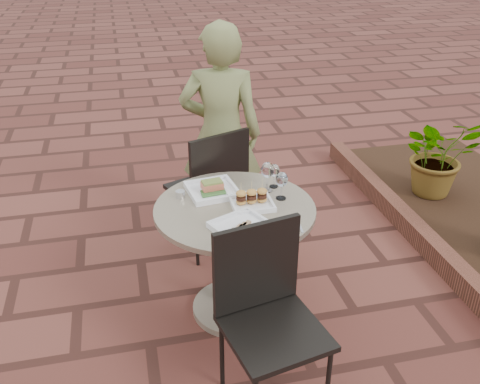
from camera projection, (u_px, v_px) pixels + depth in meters
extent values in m
plane|color=brown|center=(210.00, 289.00, 3.48)|extent=(60.00, 60.00, 0.00)
cylinder|color=gray|center=(235.00, 307.00, 3.30)|extent=(0.52, 0.52, 0.04)
cylinder|color=gray|center=(235.00, 263.00, 3.14)|extent=(0.08, 0.08, 0.70)
cylinder|color=gray|center=(235.00, 209.00, 2.97)|extent=(0.90, 0.90, 0.03)
cube|color=black|center=(205.00, 190.00, 3.74)|extent=(0.57, 0.57, 0.03)
cube|color=black|center=(220.00, 168.00, 3.48)|extent=(0.42, 0.19, 0.46)
cylinder|color=black|center=(215.00, 200.00, 4.08)|extent=(0.02, 0.02, 0.44)
cylinder|color=black|center=(171.00, 215.00, 3.89)|extent=(0.02, 0.02, 0.44)
cylinder|color=black|center=(243.00, 222.00, 3.81)|extent=(0.02, 0.02, 0.44)
cylinder|color=black|center=(197.00, 238.00, 3.62)|extent=(0.02, 0.02, 0.44)
cube|color=black|center=(275.00, 332.00, 2.48)|extent=(0.52, 0.52, 0.03)
cube|color=black|center=(256.00, 265.00, 2.53)|extent=(0.44, 0.12, 0.46)
cylinder|color=black|center=(328.00, 383.00, 2.51)|extent=(0.02, 0.02, 0.44)
cylinder|color=black|center=(222.00, 354.00, 2.67)|extent=(0.02, 0.02, 0.44)
cylinder|color=black|center=(288.00, 332.00, 2.81)|extent=(0.02, 0.02, 0.44)
imported|color=olive|center=(221.00, 135.00, 3.75)|extent=(0.65, 0.50, 1.58)
cube|color=white|center=(212.00, 191.00, 3.11)|extent=(0.31, 0.31, 0.01)
cube|color=#D36A4A|center=(212.00, 186.00, 3.09)|extent=(0.13, 0.09, 0.04)
cube|color=olive|center=(212.00, 182.00, 3.08)|extent=(0.12, 0.09, 0.01)
cube|color=white|center=(251.00, 204.00, 2.98)|extent=(0.23, 0.23, 0.01)
cube|color=white|center=(243.00, 229.00, 2.75)|extent=(0.36, 0.36, 0.01)
ellipsoid|color=#D3577E|center=(237.00, 234.00, 2.67)|extent=(0.05, 0.04, 0.02)
cylinder|color=white|center=(281.00, 198.00, 3.05)|extent=(0.06, 0.06, 0.00)
cylinder|color=white|center=(281.00, 192.00, 3.03)|extent=(0.01, 0.01, 0.07)
ellipsoid|color=white|center=(282.00, 179.00, 2.99)|extent=(0.07, 0.07, 0.09)
cylinder|color=white|center=(282.00, 180.00, 3.00)|extent=(0.05, 0.05, 0.04)
cylinder|color=white|center=(267.00, 190.00, 3.13)|extent=(0.06, 0.06, 0.00)
cylinder|color=white|center=(267.00, 184.00, 3.11)|extent=(0.01, 0.01, 0.08)
ellipsoid|color=white|center=(268.00, 170.00, 3.07)|extent=(0.08, 0.08, 0.10)
cylinder|color=white|center=(274.00, 186.00, 3.18)|extent=(0.05, 0.05, 0.00)
cylinder|color=white|center=(274.00, 181.00, 3.16)|extent=(0.01, 0.01, 0.06)
ellipsoid|color=white|center=(274.00, 170.00, 3.13)|extent=(0.06, 0.06, 0.08)
cylinder|color=silver|center=(180.00, 194.00, 3.05)|extent=(0.07, 0.07, 0.04)
cube|color=brown|center=(411.00, 226.00, 4.02)|extent=(0.12, 3.00, 0.15)
imported|color=#33662D|center=(439.00, 155.00, 4.39)|extent=(0.64, 0.56, 0.69)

